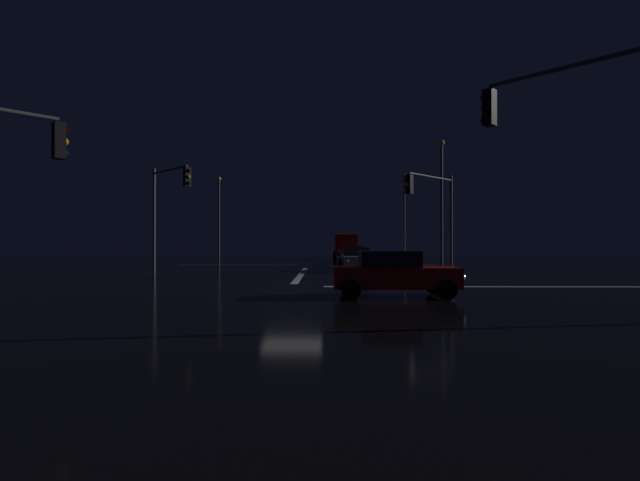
% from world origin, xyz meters
% --- Properties ---
extents(ground, '(120.00, 120.00, 0.10)m').
position_xyz_m(ground, '(0.00, 0.00, -0.05)').
color(ground, black).
extents(stop_line_north, '(0.35, 15.03, 0.01)m').
position_xyz_m(stop_line_north, '(0.00, 8.75, 0.00)').
color(stop_line_north, white).
rests_on(stop_line_north, ground).
extents(centre_line_ns, '(22.00, 0.15, 0.01)m').
position_xyz_m(centre_line_ns, '(0.00, 20.35, 0.00)').
color(centre_line_ns, yellow).
rests_on(centre_line_ns, ground).
extents(crosswalk_bar_east, '(15.03, 0.40, 0.01)m').
position_xyz_m(crosswalk_bar_east, '(8.85, 0.00, 0.00)').
color(crosswalk_bar_east, white).
rests_on(crosswalk_bar_east, ground).
extents(sedan_silver, '(2.02, 4.33, 1.57)m').
position_xyz_m(sedan_silver, '(3.43, 10.96, 0.80)').
color(sedan_silver, '#B7B7BC').
rests_on(sedan_silver, ground).
extents(sedan_green, '(2.02, 4.33, 1.57)m').
position_xyz_m(sedan_green, '(3.52, 16.50, 0.80)').
color(sedan_green, '#14512D').
rests_on(sedan_green, ground).
extents(sedan_black, '(2.02, 4.33, 1.57)m').
position_xyz_m(sedan_black, '(4.04, 21.73, 0.80)').
color(sedan_black, black).
rests_on(sedan_black, ground).
extents(sedan_orange, '(2.02, 4.33, 1.57)m').
position_xyz_m(sedan_orange, '(4.10, 27.09, 0.80)').
color(sedan_orange, '#C66014').
rests_on(sedan_orange, ground).
extents(box_truck, '(2.68, 8.28, 3.08)m').
position_xyz_m(box_truck, '(3.77, 35.14, 1.71)').
color(box_truck, red).
rests_on(box_truck, ground).
extents(sedan_red_crossing, '(4.33, 2.02, 1.57)m').
position_xyz_m(sedan_red_crossing, '(3.74, -3.76, 0.80)').
color(sedan_red_crossing, maroon).
rests_on(sedan_red_crossing, ground).
extents(traffic_signal_se, '(3.29, 3.29, 6.71)m').
position_xyz_m(traffic_signal_se, '(7.92, -7.92, 4.62)').
color(traffic_signal_se, '#4C4C51').
rests_on(traffic_signal_se, ground).
extents(traffic_signal_nw, '(3.19, 3.19, 6.45)m').
position_xyz_m(traffic_signal_nw, '(-7.94, 7.94, 4.44)').
color(traffic_signal_nw, '#4C4C51').
rests_on(traffic_signal_nw, ground).
extents(traffic_signal_ne, '(3.45, 3.45, 5.99)m').
position_xyz_m(traffic_signal_ne, '(7.78, 7.78, 4.16)').
color(traffic_signal_ne, '#4C4C51').
rests_on(traffic_signal_ne, ground).
extents(streetlamp_right_near, '(0.44, 0.44, 9.33)m').
position_xyz_m(streetlamp_right_near, '(9.85, 14.35, 5.36)').
color(streetlamp_right_near, '#424247').
rests_on(streetlamp_right_near, ground).
extents(streetlamp_right_far, '(0.44, 0.44, 9.15)m').
position_xyz_m(streetlamp_right_far, '(9.85, 30.35, 5.27)').
color(streetlamp_right_far, '#424247').
rests_on(streetlamp_right_far, ground).
extents(streetlamp_left_far, '(0.44, 0.44, 8.91)m').
position_xyz_m(streetlamp_left_far, '(-9.85, 30.35, 5.14)').
color(streetlamp_left_far, '#424247').
rests_on(streetlamp_left_far, ground).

